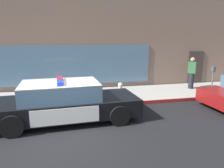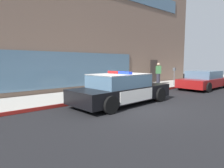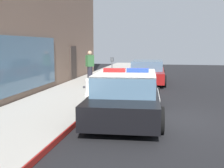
{
  "view_description": "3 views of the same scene",
  "coord_description": "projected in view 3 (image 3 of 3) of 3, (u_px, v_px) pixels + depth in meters",
  "views": [
    {
      "loc": [
        0.18,
        -6.31,
        2.82
      ],
      "look_at": [
        1.86,
        1.31,
        1.15
      ],
      "focal_mm": 33.71,
      "sensor_mm": 36.0,
      "label": 1
    },
    {
      "loc": [
        -5.9,
        -5.4,
        1.89
      ],
      "look_at": [
        0.77,
        2.37,
        0.74
      ],
      "focal_mm": 30.92,
      "sensor_mm": 36.0,
      "label": 2
    },
    {
      "loc": [
        -8.41,
        -0.18,
        2.18
      ],
      "look_at": [
        1.77,
        1.66,
        0.77
      ],
      "focal_mm": 46.03,
      "sensor_mm": 36.0,
      "label": 3
    }
  ],
  "objects": [
    {
      "name": "car_down_street",
      "position": [
        147.0,
        72.0,
        16.42
      ],
      "size": [
        4.7,
        2.16,
        1.29
      ],
      "rotation": [
        0.0,
        0.0,
        0.02
      ],
      "color": "maroon",
      "rests_on": "ground"
    },
    {
      "name": "ground",
      "position": [
        156.0,
        119.0,
        8.53
      ],
      "size": [
        48.0,
        48.0,
        0.0
      ],
      "primitive_type": "plane",
      "color": "black"
    },
    {
      "name": "pedestrian_on_sidewalk",
      "position": [
        90.0,
        66.0,
        15.76
      ],
      "size": [
        0.47,
        0.46,
        1.71
      ],
      "rotation": [
        0.0,
        0.0,
        3.95
      ],
      "color": "#23232D",
      "rests_on": "sidewalk"
    },
    {
      "name": "sidewalk",
      "position": [
        42.0,
        111.0,
        9.15
      ],
      "size": [
        48.0,
        2.96,
        0.15
      ],
      "primitive_type": "cube",
      "color": "#B2ADA3",
      "rests_on": "ground"
    },
    {
      "name": "police_cruiser",
      "position": [
        126.0,
        95.0,
        8.68
      ],
      "size": [
        5.05,
        2.32,
        1.49
      ],
      "rotation": [
        0.0,
        0.0,
        0.05
      ],
      "color": "black",
      "rests_on": "ground"
    },
    {
      "name": "curb_red_paint",
      "position": [
        88.0,
        113.0,
        8.89
      ],
      "size": [
        28.8,
        0.04,
        0.14
      ],
      "primitive_type": "cube",
      "color": "maroon",
      "rests_on": "ground"
    },
    {
      "name": "parking_meter",
      "position": [
        112.0,
        65.0,
        15.95
      ],
      "size": [
        0.12,
        0.18,
        1.34
      ],
      "color": "slate",
      "rests_on": "sidewalk"
    },
    {
      "name": "fire_hydrant",
      "position": [
        88.0,
        87.0,
        11.47
      ],
      "size": [
        0.34,
        0.39,
        0.73
      ],
      "color": "silver",
      "rests_on": "sidewalk"
    }
  ]
}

